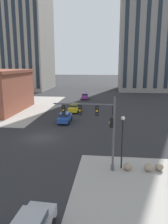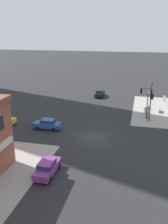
# 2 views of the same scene
# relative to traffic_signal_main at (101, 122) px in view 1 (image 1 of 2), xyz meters

# --- Properties ---
(ground_plane) EXTENTS (320.00, 320.00, 0.00)m
(ground_plane) POSITION_rel_traffic_signal_main_xyz_m (-8.01, 7.86, -4.48)
(ground_plane) COLOR #262628
(traffic_signal_main) EXTENTS (5.52, 2.09, 6.82)m
(traffic_signal_main) POSITION_rel_traffic_signal_main_xyz_m (0.00, 0.00, 0.00)
(traffic_signal_main) COLOR #4C4C51
(traffic_signal_main) RESTS_ON ground
(bollard_sphere_curb_a) EXTENTS (0.75, 0.75, 0.75)m
(bollard_sphere_curb_a) POSITION_rel_traffic_signal_main_xyz_m (2.56, -0.05, -4.11)
(bollard_sphere_curb_a) COLOR gray
(bollard_sphere_curb_a) RESTS_ON ground
(bollard_sphere_curb_b) EXTENTS (0.75, 0.75, 0.75)m
(bollard_sphere_curb_b) POSITION_rel_traffic_signal_main_xyz_m (4.40, -0.02, -4.11)
(bollard_sphere_curb_b) COLOR gray
(bollard_sphere_curb_b) RESTS_ON ground
(bollard_sphere_curb_c) EXTENTS (0.75, 0.75, 0.75)m
(bollard_sphere_curb_c) POSITION_rel_traffic_signal_main_xyz_m (5.42, 0.21, -4.11)
(bollard_sphere_curb_c) COLOR gray
(bollard_sphere_curb_c) RESTS_ON ground
(street_lamp_corner_near) EXTENTS (0.36, 0.36, 5.01)m
(street_lamp_corner_near) POSITION_rel_traffic_signal_main_xyz_m (1.99, 0.30, -1.31)
(street_lamp_corner_near) COLOR black
(street_lamp_corner_near) RESTS_ON ground
(car_main_northbound_near) EXTENTS (1.92, 4.41, 1.68)m
(car_main_northbound_near) POSITION_rel_traffic_signal_main_xyz_m (-6.50, 15.81, -3.56)
(car_main_northbound_near) COLOR #23479E
(car_main_northbound_near) RESTS_ON ground
(car_main_southbound_near) EXTENTS (2.14, 4.52, 1.68)m
(car_main_southbound_near) POSITION_rel_traffic_signal_main_xyz_m (-6.14, 24.02, -3.56)
(car_main_southbound_near) COLOR gold
(car_main_southbound_near) RESTS_ON ground
(car_cross_eastbound) EXTENTS (2.18, 4.54, 1.68)m
(car_cross_eastbound) POSITION_rel_traffic_signal_main_xyz_m (-5.91, 40.40, -3.56)
(car_cross_eastbound) COLOR #7A3389
(car_cross_eastbound) RESTS_ON ground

